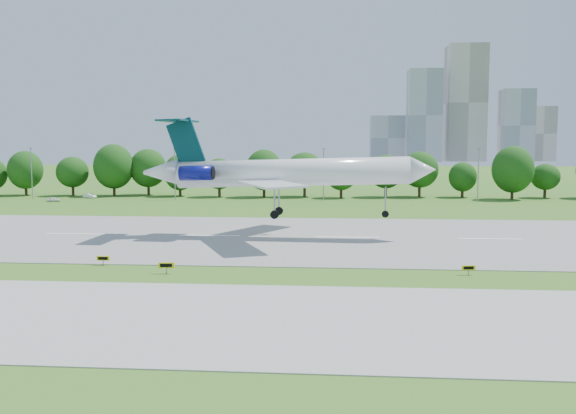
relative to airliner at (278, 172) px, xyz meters
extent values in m
plane|color=#376C1C|center=(-9.97, -25.07, -9.41)|extent=(600.00, 600.00, 0.00)
cube|color=gray|center=(-9.97, -0.07, -9.37)|extent=(400.00, 45.00, 0.08)
cube|color=#ADADA8|center=(-9.97, -43.07, -9.37)|extent=(400.00, 23.00, 0.08)
cylinder|color=#382314|center=(-69.97, 66.93, -7.61)|extent=(0.70, 0.70, 3.60)
sphere|color=#184210|center=(-69.97, 66.93, -3.21)|extent=(8.40, 8.40, 8.40)
cylinder|color=#382314|center=(-29.97, 66.93, -7.61)|extent=(0.70, 0.70, 3.60)
sphere|color=#184210|center=(-29.97, 66.93, -3.21)|extent=(8.40, 8.40, 8.40)
cylinder|color=#382314|center=(10.03, 66.93, -7.61)|extent=(0.70, 0.70, 3.60)
sphere|color=#184210|center=(10.03, 66.93, -3.21)|extent=(8.40, 8.40, 8.40)
cylinder|color=#382314|center=(50.03, 66.93, -7.61)|extent=(0.70, 0.70, 3.60)
sphere|color=#184210|center=(50.03, 66.93, -3.21)|extent=(8.40, 8.40, 8.40)
cylinder|color=gray|center=(-64.97, 56.93, -3.41)|extent=(0.24, 0.24, 12.00)
cube|color=gray|center=(-64.97, 56.93, 2.69)|extent=(0.90, 0.25, 0.18)
cylinder|color=gray|center=(-29.97, 56.93, -3.41)|extent=(0.24, 0.24, 12.00)
cube|color=gray|center=(-29.97, 56.93, 2.69)|extent=(0.90, 0.25, 0.18)
cylinder|color=gray|center=(5.03, 56.93, -3.41)|extent=(0.24, 0.24, 12.00)
cube|color=gray|center=(5.03, 56.93, 2.69)|extent=(0.90, 0.25, 0.18)
cylinder|color=gray|center=(40.03, 56.93, -3.41)|extent=(0.24, 0.24, 12.00)
cube|color=gray|center=(40.03, 56.93, 2.69)|extent=(0.90, 0.25, 0.18)
cube|color=#B2B2B7|center=(65.03, 354.93, 21.59)|extent=(22.00, 22.00, 62.00)
cube|color=beige|center=(95.03, 369.93, 30.59)|extent=(26.00, 26.00, 80.00)
cube|color=#B2B2B7|center=(125.03, 349.93, 14.59)|extent=(20.00, 20.00, 48.00)
cube|color=beige|center=(148.03, 374.93, 9.59)|extent=(18.00, 18.00, 38.00)
cube|color=#B2B2B7|center=(42.03, 379.93, 6.59)|extent=(24.00, 24.00, 32.00)
cylinder|color=white|center=(2.09, -0.07, -0.11)|extent=(33.29, 4.91, 4.72)
cone|color=white|center=(20.39, -0.64, 0.37)|extent=(3.75, 3.97, 3.95)
cone|color=white|center=(-17.10, 0.54, -0.16)|extent=(5.51, 4.03, 4.00)
cube|color=white|center=(-0.14, -7.72, -1.26)|extent=(10.72, 15.36, 0.42)
cube|color=white|center=(0.35, 7.72, -1.26)|extent=(11.40, 15.29, 0.42)
cube|color=#05363D|center=(-13.35, 0.42, 4.07)|extent=(5.76, 0.73, 7.49)
cube|color=#05363D|center=(-14.45, 0.46, 7.24)|extent=(3.86, 10.59, 0.33)
cylinder|color=navy|center=(-11.23, -2.52, -0.12)|extent=(4.75, 2.24, 2.22)
cylinder|color=navy|center=(-11.05, 3.22, -0.12)|extent=(4.75, 2.24, 2.22)
cylinder|color=gray|center=(15.32, -0.48, -3.97)|extent=(0.22, 0.22, 3.86)
cylinder|color=black|center=(15.32, -0.48, -5.90)|extent=(1.00, 0.36, 0.99)
cylinder|color=gray|center=(-0.19, -2.42, -3.97)|extent=(0.26, 0.26, 3.86)
cylinder|color=black|center=(-0.19, -2.42, -5.90)|extent=(1.23, 0.53, 1.21)
cylinder|color=gray|center=(-0.04, 2.43, -3.97)|extent=(0.26, 0.26, 3.86)
cylinder|color=black|center=(-0.04, 2.43, -5.90)|extent=(1.23, 0.53, 1.21)
cube|color=gray|center=(-8.98, -26.71, -9.04)|extent=(0.11, 0.11, 0.73)
cube|color=yellow|center=(-8.98, -26.71, -8.52)|extent=(1.67, 0.36, 0.57)
cube|color=black|center=(-8.97, -26.82, -8.52)|extent=(1.24, 0.15, 0.36)
cube|color=gray|center=(-17.24, -22.81, -9.08)|extent=(0.09, 0.09, 0.64)
cube|color=yellow|center=(-17.24, -22.81, -8.63)|extent=(1.47, 0.17, 0.50)
cube|color=black|center=(-17.24, -22.91, -8.63)|extent=(1.10, 0.02, 0.32)
cube|color=gray|center=(22.24, -24.79, -9.10)|extent=(0.10, 0.10, 0.62)
cube|color=yellow|center=(22.24, -24.79, -8.66)|extent=(1.42, 0.35, 0.48)
cube|color=black|center=(22.25, -24.88, -8.66)|extent=(1.05, 0.16, 0.31)
imported|color=white|center=(-51.84, 59.47, -8.83)|extent=(3.67, 2.39, 1.14)
imported|color=white|center=(-56.42, 49.71, -8.88)|extent=(3.29, 1.81, 1.06)
camera|label=1|loc=(9.06, -91.10, 4.30)|focal=40.00mm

